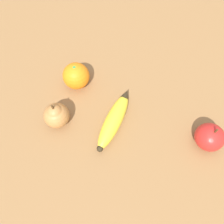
% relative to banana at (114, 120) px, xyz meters
% --- Properties ---
extents(ground_plane, '(3.00, 3.00, 0.00)m').
position_rel_banana_xyz_m(ground_plane, '(-0.09, 0.06, -0.02)').
color(ground_plane, olive).
extents(banana, '(0.18, 0.09, 0.04)m').
position_rel_banana_xyz_m(banana, '(0.00, 0.00, 0.00)').
color(banana, yellow).
rests_on(banana, ground_plane).
extents(orange, '(0.07, 0.07, 0.07)m').
position_rel_banana_xyz_m(orange, '(-0.03, -0.16, 0.02)').
color(orange, orange).
rests_on(orange, ground_plane).
extents(pear, '(0.06, 0.06, 0.08)m').
position_rel_banana_xyz_m(pear, '(0.09, -0.11, 0.02)').
color(pear, '#B2753D').
rests_on(pear, ground_plane).
extents(apple, '(0.07, 0.07, 0.08)m').
position_rel_banana_xyz_m(apple, '(-0.11, 0.20, 0.01)').
color(apple, red).
rests_on(apple, ground_plane).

